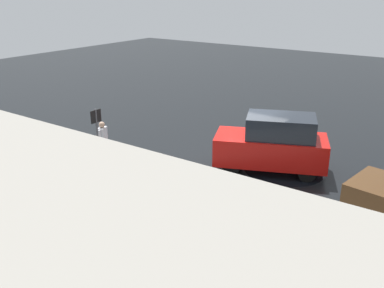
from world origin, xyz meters
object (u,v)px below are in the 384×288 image
(moving_hatchback, at_px, (273,144))
(sign_post, at_px, (97,132))
(pedestrian, at_px, (103,139))
(fire_hydrant, at_px, (129,155))

(moving_hatchback, relative_size, sign_post, 1.77)
(pedestrian, xyz_separation_m, sign_post, (-0.67, 0.85, 0.62))
(pedestrian, bearing_deg, fire_hydrant, -159.78)
(fire_hydrant, bearing_deg, moving_hatchback, -149.91)
(fire_hydrant, height_order, sign_post, sign_post)
(fire_hydrant, bearing_deg, sign_post, 77.15)
(moving_hatchback, relative_size, fire_hydrant, 5.30)
(sign_post, bearing_deg, moving_hatchback, -141.50)
(fire_hydrant, xyz_separation_m, sign_post, (0.27, 1.19, 1.18))
(moving_hatchback, height_order, sign_post, sign_post)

